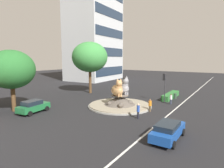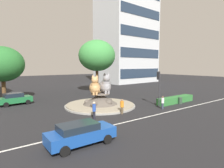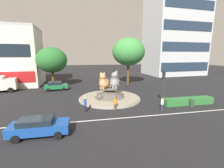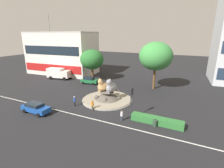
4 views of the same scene
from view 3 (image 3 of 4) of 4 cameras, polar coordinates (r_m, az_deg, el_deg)
The scene contains 16 objects.
ground_plane at distance 23.16m, azimuth -0.90°, elevation -5.59°, with size 160.00×160.00×0.00m, color black.
lane_centreline at distance 16.49m, azimuth 3.78°, elevation -12.59°, with size 112.00×0.20×0.01m, color silver.
roundabout_island at distance 22.97m, azimuth -0.91°, elevation -4.13°, with size 9.20×9.20×1.70m.
cat_statue_calico at distance 22.29m, azimuth -3.04°, elevation 0.68°, with size 2.50×2.58×2.52m.
cat_statue_grey at distance 22.64m, azimuth 1.07°, elevation 1.05°, with size 2.25×2.79×2.73m.
traffic_light_mast at distance 20.35m, azimuth 18.85°, elevation 0.78°, with size 0.33×0.46×4.56m.
office_tower at distance 56.77m, azimuth 22.64°, elevation 18.45°, with size 18.46×13.20×29.66m.
clipped_hedge_strip at distance 23.00m, azimuth 26.60°, elevation -5.73°, with size 6.94×1.20×0.90m, color #2D7033.
broadleaf_tree_behind_island at distance 33.93m, azimuth 6.20°, elevation 11.89°, with size 7.03×7.03×10.21m.
second_tree_near_tower at distance 32.92m, azimuth -21.64°, elevation 8.32°, with size 5.94×5.94×8.07m.
pedestrian_orange_shirt at distance 18.42m, azimuth 1.17°, elevation -7.14°, with size 0.40×0.40×1.67m.
pedestrian_blue_shirt at distance 18.04m, azimuth -10.03°, elevation -7.40°, with size 0.34×0.34×1.79m.
pedestrian_white_shirt at distance 19.33m, azimuth 18.27°, elevation -6.91°, with size 0.35×0.35×1.60m.
sedan_on_far_lane at distance 14.26m, azimuth -25.67°, elevation -14.06°, with size 4.67×2.06×1.53m.
hatchback_near_shophouse at distance 30.47m, azimuth -20.27°, elevation -0.63°, with size 4.29×2.33×1.62m.
litter_bin at distance 22.36m, azimuth 27.67°, elevation -6.27°, with size 0.56×0.56×0.90m.
Camera 3 is at (-4.01, -21.84, 6.57)m, focal length 24.41 mm.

